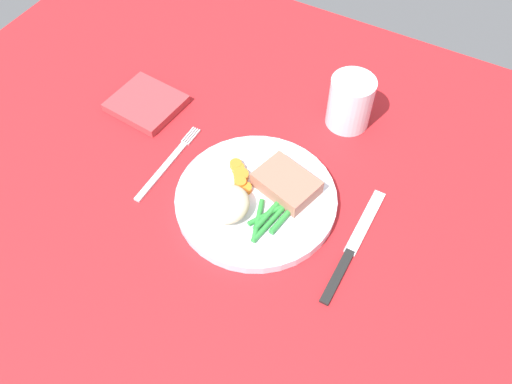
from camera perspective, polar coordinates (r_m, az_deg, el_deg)
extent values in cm
cube|color=red|center=(82.15, -1.08, 1.17)|extent=(120.00, 90.00, 2.00)
cylinder|color=white|center=(77.88, 0.00, -0.78)|extent=(23.86, 23.86, 1.60)
cube|color=#A86B56|center=(77.41, 3.43, 1.13)|extent=(10.19, 8.44, 2.46)
ellipsoid|color=beige|center=(74.29, -3.05, -1.32)|extent=(6.01, 6.60, 3.62)
cylinder|color=orange|center=(79.09, -1.82, 1.90)|extent=(2.33, 2.33, 0.93)
cylinder|color=orange|center=(77.55, -1.22, 0.39)|extent=(2.07, 2.07, 0.82)
cylinder|color=orange|center=(80.45, -2.10, 3.11)|extent=(1.85, 1.85, 0.94)
cylinder|color=orange|center=(77.88, -1.71, 0.96)|extent=(1.82, 1.82, 1.26)
cylinder|color=orange|center=(79.80, -1.94, 2.53)|extent=(1.96, 1.96, 0.90)
cylinder|color=#2D8C38|center=(75.14, 1.55, -2.23)|extent=(4.20, 6.80, 0.74)
cylinder|color=#2D8C38|center=(74.37, 0.21, -3.07)|extent=(3.02, 6.87, 0.78)
cylinder|color=#2D8C38|center=(74.83, 1.26, -2.48)|extent=(1.72, 6.06, 0.89)
cylinder|color=#2D8C38|center=(74.08, 1.40, -3.44)|extent=(1.91, 7.29, 0.77)
cylinder|color=#2D8C38|center=(74.62, 2.98, -2.82)|extent=(1.71, 6.10, 0.87)
cube|color=silver|center=(83.18, -10.17, 2.27)|extent=(1.00, 13.00, 0.40)
cube|color=silver|center=(87.49, -7.39, 6.16)|extent=(0.24, 3.60, 0.40)
cube|color=silver|center=(87.32, -7.17, 6.07)|extent=(0.24, 3.60, 0.40)
cube|color=silver|center=(87.15, -6.95, 5.98)|extent=(0.24, 3.60, 0.40)
cube|color=silver|center=(86.98, -6.73, 5.88)|extent=(0.24, 3.60, 0.40)
cube|color=black|center=(72.79, 8.78, -9.01)|extent=(1.30, 9.00, 0.64)
cube|color=silver|center=(77.97, 11.73, -3.19)|extent=(1.70, 12.00, 0.40)
cylinder|color=silver|center=(87.34, 10.15, 9.54)|extent=(7.19, 7.19, 8.81)
cylinder|color=silver|center=(88.46, 10.00, 8.80)|extent=(6.62, 6.62, 5.58)
cube|color=#B2383D|center=(93.04, -11.77, 9.38)|extent=(12.00, 11.01, 1.42)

